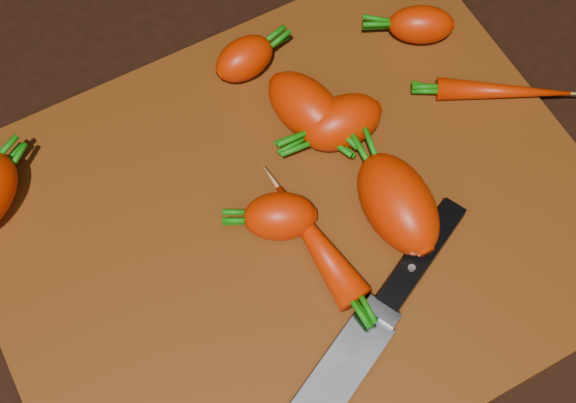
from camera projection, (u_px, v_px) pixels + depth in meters
name	position (u px, v px, depth m)	size (l,w,h in m)	color
ground	(294.00, 229.00, 0.68)	(2.00, 2.00, 0.01)	black
cutting_board	(294.00, 223.00, 0.67)	(0.50, 0.40, 0.01)	#602F0F
carrot_1	(280.00, 216.00, 0.64)	(0.06, 0.04, 0.04)	red
carrot_2	(306.00, 108.00, 0.68)	(0.08, 0.05, 0.05)	red
carrot_3	(398.00, 204.00, 0.64)	(0.09, 0.05, 0.05)	red
carrot_4	(342.00, 122.00, 0.68)	(0.07, 0.05, 0.05)	red
carrot_5	(244.00, 59.00, 0.71)	(0.06, 0.04, 0.04)	red
carrot_6	(421.00, 25.00, 0.73)	(0.06, 0.03, 0.03)	red
carrot_7	(504.00, 91.00, 0.70)	(0.12, 0.02, 0.02)	red
carrot_8	(316.00, 242.00, 0.64)	(0.11, 0.03, 0.03)	red
knife	(322.00, 398.00, 0.59)	(0.29, 0.16, 0.02)	gray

